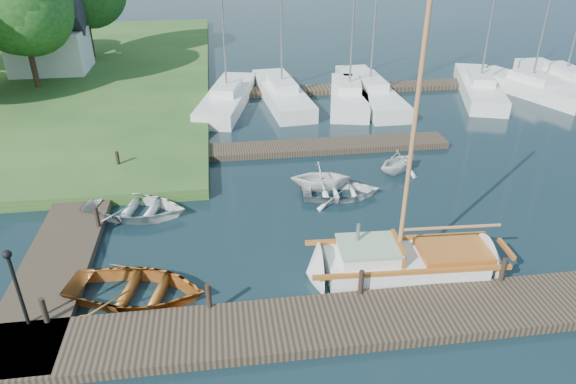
{
  "coord_description": "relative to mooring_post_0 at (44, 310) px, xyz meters",
  "views": [
    {
      "loc": [
        -2.34,
        -16.75,
        10.26
      ],
      "look_at": [
        0.0,
        0.0,
        1.2
      ],
      "focal_mm": 32.0,
      "sensor_mm": 36.0,
      "label": 1
    }
  ],
  "objects": [
    {
      "name": "mooring_post_4",
      "position": [
        0.5,
        5.0,
        0.0
      ],
      "size": [
        0.16,
        0.16,
        0.8
      ],
      "primitive_type": "cylinder",
      "color": "black",
      "rests_on": "left_dock"
    },
    {
      "name": "tender_d",
      "position": [
        13.06,
        8.5,
        -0.1
      ],
      "size": [
        2.95,
        2.84,
        1.2
      ],
      "primitive_type": "imported",
      "rotation": [
        0.0,
        0.0,
        2.1
      ],
      "color": "silver",
      "rests_on": "ground"
    },
    {
      "name": "ground",
      "position": [
        7.5,
        5.0,
        -0.7
      ],
      "size": [
        160.0,
        160.0,
        0.0
      ],
      "primitive_type": "plane",
      "color": "black",
      "rests_on": "ground"
    },
    {
      "name": "marina_boat_0",
      "position": [
        5.68,
        18.97,
        -0.13
      ],
      "size": [
        4.22,
        9.04,
        11.81
      ],
      "rotation": [
        0.0,
        0.0,
        1.33
      ],
      "color": "silver",
      "rests_on": "ground"
    },
    {
      "name": "lamp_post",
      "position": [
        -0.5,
        0.0,
        1.17
      ],
      "size": [
        0.24,
        0.24,
        2.44
      ],
      "color": "black",
      "rests_on": "near_dock"
    },
    {
      "name": "left_dock",
      "position": [
        -0.5,
        7.0,
        -0.55
      ],
      "size": [
        2.2,
        18.0,
        0.3
      ],
      "primitive_type": "cube",
      "color": "black",
      "rests_on": "ground"
    },
    {
      "name": "near_dock",
      "position": [
        7.5,
        -1.0,
        -0.55
      ],
      "size": [
        18.0,
        2.2,
        0.3
      ],
      "primitive_type": "cube",
      "color": "black",
      "rests_on": "ground"
    },
    {
      "name": "far_dock",
      "position": [
        9.5,
        11.5,
        -0.55
      ],
      "size": [
        14.0,
        1.6,
        0.3
      ],
      "primitive_type": "cube",
      "color": "black",
      "rests_on": "ground"
    },
    {
      "name": "tender_b",
      "position": [
        9.24,
        7.24,
        -0.02
      ],
      "size": [
        2.82,
        2.51,
        1.36
      ],
      "primitive_type": "imported",
      "rotation": [
        0.0,
        0.0,
        1.46
      ],
      "color": "silver",
      "rests_on": "ground"
    },
    {
      "name": "marina_boat_7",
      "position": [
        28.62,
        19.77,
        -0.13
      ],
      "size": [
        2.23,
        9.17,
        11.06
      ],
      "rotation": [
        0.0,
        0.0,
        1.57
      ],
      "color": "silver",
      "rests_on": "ground"
    },
    {
      "name": "mooring_post_1",
      "position": [
        4.5,
        0.0,
        0.0
      ],
      "size": [
        0.16,
        0.16,
        0.8
      ],
      "primitive_type": "cylinder",
      "color": "black",
      "rests_on": "near_dock"
    },
    {
      "name": "marina_boat_5",
      "position": [
        22.06,
        18.96,
        -0.13
      ],
      "size": [
        4.93,
        9.32,
        11.14
      ],
      "rotation": [
        0.0,
        0.0,
        1.25
      ],
      "color": "silver",
      "rests_on": "ground"
    },
    {
      "name": "mooring_post_2",
      "position": [
        9.0,
        0.0,
        0.0
      ],
      "size": [
        0.16,
        0.16,
        0.8
      ],
      "primitive_type": "cylinder",
      "color": "black",
      "rests_on": "near_dock"
    },
    {
      "name": "mooring_post_5",
      "position": [
        0.5,
        10.0,
        0.0
      ],
      "size": [
        0.16,
        0.16,
        0.8
      ],
      "primitive_type": "cylinder",
      "color": "black",
      "rests_on": "left_dock"
    },
    {
      "name": "marina_boat_3",
      "position": [
        14.74,
        19.16,
        -0.14
      ],
      "size": [
        2.27,
        9.9,
        11.13
      ],
      "rotation": [
        0.0,
        0.0,
        1.58
      ],
      "color": "silver",
      "rests_on": "ground"
    },
    {
      "name": "mooring_post_3",
      "position": [
        13.5,
        0.0,
        0.0
      ],
      "size": [
        0.16,
        0.16,
        0.8
      ],
      "primitive_type": "cylinder",
      "color": "black",
      "rests_on": "near_dock"
    },
    {
      "name": "sailboat",
      "position": [
        10.9,
        1.13,
        -0.36
      ],
      "size": [
        7.24,
        2.3,
        9.83
      ],
      "rotation": [
        0.0,
        0.0,
        -0.05
      ],
      "color": "silver",
      "rests_on": "ground"
    },
    {
      "name": "tender_c",
      "position": [
        9.92,
        6.52,
        -0.36
      ],
      "size": [
        3.37,
        2.49,
        0.67
      ],
      "primitive_type": "imported",
      "rotation": [
        0.0,
        0.0,
        1.52
      ],
      "color": "silver",
      "rests_on": "ground"
    },
    {
      "name": "dinghy",
      "position": [
        2.3,
        1.05,
        -0.26
      ],
      "size": [
        4.88,
        4.0,
        0.88
      ],
      "primitive_type": "imported",
      "rotation": [
        0.0,
        0.0,
        1.32
      ],
      "color": "#963A12",
      "rests_on": "ground"
    },
    {
      "name": "marina_boat_1",
      "position": [
        9.12,
        19.43,
        -0.13
      ],
      "size": [
        3.03,
        9.17,
        11.04
      ],
      "rotation": [
        0.0,
        0.0,
        1.66
      ],
      "color": "silver",
      "rests_on": "ground"
    },
    {
      "name": "tender_a",
      "position": [
        1.66,
        6.15,
        -0.29
      ],
      "size": [
        4.63,
        3.83,
        0.83
      ],
      "primitive_type": "imported",
      "rotation": [
        0.0,
        0.0,
        1.3
      ],
      "color": "silver",
      "rests_on": "ground"
    },
    {
      "name": "mooring_post_0",
      "position": [
        0.0,
        0.0,
        0.0
      ],
      "size": [
        0.16,
        0.16,
        0.8
      ],
      "primitive_type": "cylinder",
      "color": "black",
      "rests_on": "near_dock"
    },
    {
      "name": "pontoon",
      "position": [
        17.5,
        21.0,
        -0.55
      ],
      "size": [
        30.0,
        1.6,
        0.3
      ],
      "primitive_type": "cube",
      "color": "black",
      "rests_on": "ground"
    },
    {
      "name": "marina_boat_6",
      "position": [
        25.38,
        18.47,
        -0.14
      ],
      "size": [
        4.93,
        8.38,
        10.13
      ],
      "rotation": [
        0.0,
        0.0,
        1.93
      ],
      "color": "silver",
      "rests_on": "ground"
    },
    {
      "name": "house_c",
      "position": [
        -6.5,
        27.0,
        1.88
      ],
      "size": [
        5.25,
        4.0,
        5.28
      ],
      "color": "white",
      "rests_on": "shore"
    },
    {
      "name": "tree_3",
      "position": [
        -6.5,
        23.05,
        5.11
      ],
      "size": [
        6.41,
        6.38,
        8.74
      ],
      "color": "#332114",
      "rests_on": "shore"
    },
    {
      "name": "marina_boat_2",
      "position": [
        13.18,
        18.31,
        -0.12
      ],
      "size": [
        3.78,
        7.71,
        11.91
      ],
      "rotation": [
        0.0,
        0.0,
        1.35
      ],
      "color": "silver",
      "rests_on": "ground"
    }
  ]
}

